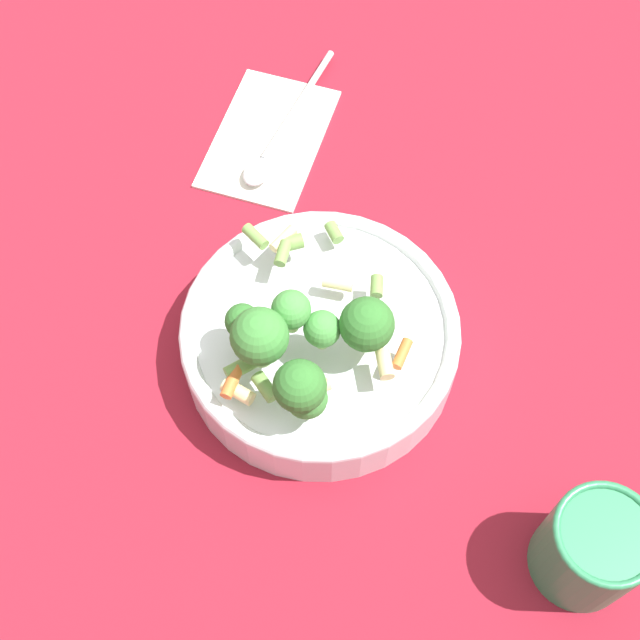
% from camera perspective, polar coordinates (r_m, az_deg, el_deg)
% --- Properties ---
extents(ground_plane, '(3.00, 3.00, 0.00)m').
position_cam_1_polar(ground_plane, '(0.79, 0.00, -2.12)').
color(ground_plane, maroon).
extents(bowl, '(0.24, 0.24, 0.05)m').
position_cam_1_polar(bowl, '(0.77, 0.00, -1.18)').
color(bowl, silver).
rests_on(bowl, ground_plane).
extents(pasta_salad, '(0.19, 0.16, 0.07)m').
position_cam_1_polar(pasta_salad, '(0.69, -1.16, -1.46)').
color(pasta_salad, '#8CB766').
rests_on(pasta_salad, bowl).
extents(cup, '(0.08, 0.08, 0.09)m').
position_cam_1_polar(cup, '(0.72, 17.02, -13.78)').
color(cup, '#2D7F51').
rests_on(cup, ground_plane).
extents(napkin, '(0.19, 0.16, 0.01)m').
position_cam_1_polar(napkin, '(0.93, -3.30, 11.61)').
color(napkin, white).
rests_on(napkin, ground_plane).
extents(spoon, '(0.18, 0.11, 0.01)m').
position_cam_1_polar(spoon, '(0.91, -2.74, 11.42)').
color(spoon, silver).
rests_on(spoon, napkin).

